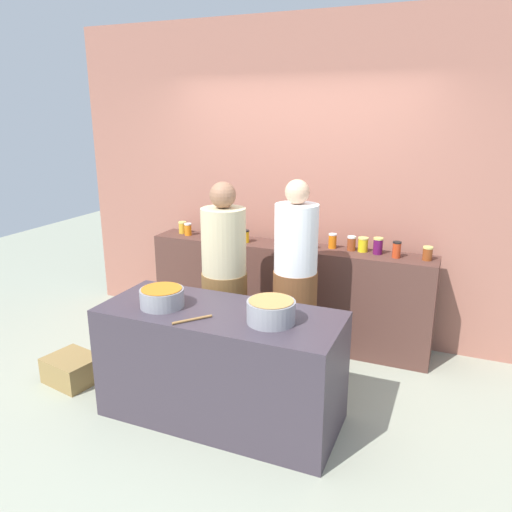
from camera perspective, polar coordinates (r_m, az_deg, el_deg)
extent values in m
plane|color=#9CA18C|center=(4.09, -1.98, -15.58)|extent=(12.00, 12.00, 0.00)
cube|color=#A06453|center=(4.87, 5.09, 8.47)|extent=(4.80, 0.12, 3.00)
cube|color=#503129|center=(4.80, 3.49, -4.26)|extent=(2.70, 0.36, 0.95)
cube|color=#3B323C|center=(3.65, -4.06, -12.32)|extent=(1.70, 0.70, 0.83)
cylinder|color=gold|center=(5.15, -8.40, 3.17)|extent=(0.08, 0.08, 0.11)
cylinder|color=#D6C666|center=(5.14, -8.43, 3.82)|extent=(0.08, 0.08, 0.01)
cylinder|color=orange|center=(5.06, -7.79, 2.97)|extent=(0.07, 0.07, 0.11)
cylinder|color=silver|center=(5.04, -7.81, 3.64)|extent=(0.07, 0.07, 0.01)
cylinder|color=#8A380E|center=(5.01, -5.52, 2.83)|extent=(0.09, 0.09, 0.09)
cylinder|color=black|center=(5.00, -5.54, 3.43)|extent=(0.09, 0.09, 0.01)
cylinder|color=#5E9820|center=(4.86, -3.66, 2.58)|extent=(0.08, 0.08, 0.12)
cylinder|color=black|center=(4.84, -3.68, 3.31)|extent=(0.08, 0.08, 0.01)
cylinder|color=olive|center=(4.78, -2.45, 2.41)|extent=(0.09, 0.09, 0.12)
cylinder|color=silver|center=(4.76, -2.46, 3.21)|extent=(0.09, 0.09, 0.02)
cylinder|color=gold|center=(4.74, -1.32, 2.21)|extent=(0.09, 0.09, 0.11)
cylinder|color=black|center=(4.73, -1.32, 2.91)|extent=(0.09, 0.09, 0.01)
cylinder|color=#2C5839|center=(4.69, 3.84, 1.97)|extent=(0.07, 0.07, 0.10)
cylinder|color=silver|center=(4.68, 3.85, 2.62)|extent=(0.07, 0.07, 0.01)
cylinder|color=#264532|center=(4.59, 5.05, 1.70)|extent=(0.07, 0.07, 0.11)
cylinder|color=#D6C666|center=(4.57, 5.07, 2.44)|extent=(0.08, 0.08, 0.01)
cylinder|color=#394330|center=(4.53, 6.27, 1.37)|extent=(0.07, 0.07, 0.09)
cylinder|color=silver|center=(4.52, 6.29, 2.01)|extent=(0.07, 0.07, 0.01)
cylinder|color=orange|center=(4.59, 8.74, 1.64)|extent=(0.07, 0.07, 0.12)
cylinder|color=silver|center=(4.57, 8.78, 2.46)|extent=(0.08, 0.08, 0.01)
cylinder|color=brown|center=(4.54, 10.86, 1.33)|extent=(0.07, 0.07, 0.11)
cylinder|color=silver|center=(4.53, 10.90, 2.13)|extent=(0.08, 0.08, 0.02)
cylinder|color=gold|center=(4.52, 12.14, 1.21)|extent=(0.09, 0.09, 0.12)
cylinder|color=#D6C666|center=(4.51, 12.19, 2.00)|extent=(0.09, 0.09, 0.01)
cylinder|color=#551147|center=(4.48, 13.77, 1.04)|extent=(0.08, 0.08, 0.13)
cylinder|color=#D6C666|center=(4.46, 13.84, 1.94)|extent=(0.09, 0.09, 0.02)
cylinder|color=#B93919|center=(4.40, 15.78, 0.62)|extent=(0.07, 0.07, 0.13)
cylinder|color=black|center=(4.39, 15.85, 1.51)|extent=(0.07, 0.07, 0.01)
cylinder|color=brown|center=(4.41, 19.02, 0.19)|extent=(0.08, 0.08, 0.10)
cylinder|color=#D6C666|center=(4.40, 19.09, 0.93)|extent=(0.08, 0.08, 0.01)
cylinder|color=gray|center=(3.58, -10.70, -4.71)|extent=(0.31, 0.31, 0.13)
cylinder|color=#B86B1C|center=(3.56, -10.76, -3.69)|extent=(0.29, 0.29, 0.00)
cylinder|color=gray|center=(3.26, 1.73, -6.38)|extent=(0.32, 0.32, 0.15)
cylinder|color=#B48649|center=(3.23, 1.75, -5.11)|extent=(0.29, 0.29, 0.00)
cylinder|color=#9E703D|center=(3.33, -7.30, -7.22)|extent=(0.19, 0.22, 0.02)
cylinder|color=brown|center=(4.25, -3.55, -7.57)|extent=(0.38, 0.38, 0.88)
cylinder|color=#C9BB8F|center=(4.02, -3.72, 1.70)|extent=(0.36, 0.36, 0.54)
sphere|color=#8C6047|center=(3.94, -3.82, 6.98)|extent=(0.21, 0.21, 0.21)
cylinder|color=brown|center=(4.22, 4.39, -7.62)|extent=(0.36, 0.36, 0.90)
cylinder|color=white|center=(3.98, 4.62, 2.00)|extent=(0.35, 0.35, 0.55)
sphere|color=#D8A884|center=(3.90, 4.75, 7.32)|extent=(0.19, 0.19, 0.19)
cube|color=olive|center=(4.48, -20.25, -12.05)|extent=(0.46, 0.41, 0.22)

